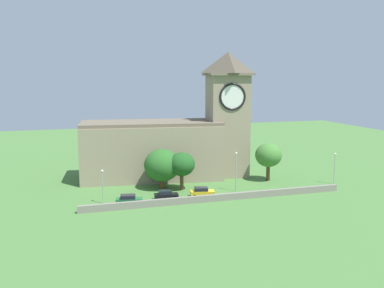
{
  "coord_description": "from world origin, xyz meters",
  "views": [
    {
      "loc": [
        -26.33,
        -73.21,
        22.04
      ],
      "look_at": [
        -1.77,
        7.07,
        8.86
      ],
      "focal_mm": 40.63,
      "sensor_mm": 36.0,
      "label": 1
    }
  ],
  "objects_px": {
    "streetlamp_west_mid": "(236,166)",
    "tree_riverside_east": "(268,155)",
    "tree_by_tower": "(182,164)",
    "car_green": "(129,200)",
    "tree_churchyard": "(162,165)",
    "car_yellow": "(202,192)",
    "streetlamp_central": "(335,163)",
    "streetlamp_west_end": "(103,181)",
    "car_black": "(166,195)",
    "church": "(174,139)"
  },
  "relations": [
    {
      "from": "tree_riverside_east",
      "to": "tree_by_tower",
      "type": "bearing_deg",
      "value": -174.25
    },
    {
      "from": "car_yellow",
      "to": "streetlamp_west_end",
      "type": "xyz_separation_m",
      "value": [
        -17.87,
        0.79,
        3.23
      ]
    },
    {
      "from": "streetlamp_west_mid",
      "to": "church",
      "type": "bearing_deg",
      "value": 118.17
    },
    {
      "from": "car_black",
      "to": "car_green",
      "type": "bearing_deg",
      "value": -169.92
    },
    {
      "from": "car_green",
      "to": "car_yellow",
      "type": "xyz_separation_m",
      "value": [
        13.67,
        1.23,
        -0.02
      ]
    },
    {
      "from": "church",
      "to": "streetlamp_west_mid",
      "type": "relative_size",
      "value": 4.9
    },
    {
      "from": "streetlamp_west_end",
      "to": "tree_riverside_east",
      "type": "height_order",
      "value": "tree_riverside_east"
    },
    {
      "from": "streetlamp_west_end",
      "to": "tree_churchyard",
      "type": "bearing_deg",
      "value": 29.96
    },
    {
      "from": "car_yellow",
      "to": "tree_riverside_east",
      "type": "xyz_separation_m",
      "value": [
        17.37,
        7.78,
        4.58
      ]
    },
    {
      "from": "car_black",
      "to": "streetlamp_west_mid",
      "type": "bearing_deg",
      "value": 6.98
    },
    {
      "from": "tree_churchyard",
      "to": "tree_riverside_east",
      "type": "relative_size",
      "value": 0.98
    },
    {
      "from": "car_yellow",
      "to": "streetlamp_west_mid",
      "type": "xyz_separation_m",
      "value": [
        7.44,
        1.74,
        4.16
      ]
    },
    {
      "from": "tree_by_tower",
      "to": "streetlamp_west_mid",
      "type": "bearing_deg",
      "value": -22.82
    },
    {
      "from": "streetlamp_west_mid",
      "to": "streetlamp_central",
      "type": "relative_size",
      "value": 1.17
    },
    {
      "from": "tree_by_tower",
      "to": "streetlamp_west_end",
      "type": "bearing_deg",
      "value": -162.23
    },
    {
      "from": "streetlamp_west_end",
      "to": "streetlamp_west_mid",
      "type": "xyz_separation_m",
      "value": [
        25.31,
        0.94,
        0.93
      ]
    },
    {
      "from": "car_yellow",
      "to": "tree_by_tower",
      "type": "bearing_deg",
      "value": 111.06
    },
    {
      "from": "church",
      "to": "tree_riverside_east",
      "type": "relative_size",
      "value": 4.68
    },
    {
      "from": "church",
      "to": "streetlamp_central",
      "type": "relative_size",
      "value": 5.76
    },
    {
      "from": "church",
      "to": "streetlamp_west_mid",
      "type": "distance_m",
      "value": 17.72
    },
    {
      "from": "car_black",
      "to": "tree_churchyard",
      "type": "bearing_deg",
      "value": 81.71
    },
    {
      "from": "car_yellow",
      "to": "tree_by_tower",
      "type": "relative_size",
      "value": 0.63
    },
    {
      "from": "streetlamp_west_mid",
      "to": "tree_by_tower",
      "type": "distance_m",
      "value": 10.5
    },
    {
      "from": "tree_by_tower",
      "to": "car_green",
      "type": "bearing_deg",
      "value": -148.4
    },
    {
      "from": "streetlamp_central",
      "to": "car_yellow",
      "type": "bearing_deg",
      "value": -178.07
    },
    {
      "from": "car_yellow",
      "to": "tree_churchyard",
      "type": "distance_m",
      "value": 10.38
    },
    {
      "from": "tree_churchyard",
      "to": "tree_by_tower",
      "type": "height_order",
      "value": "tree_churchyard"
    },
    {
      "from": "streetlamp_west_mid",
      "to": "streetlamp_west_end",
      "type": "bearing_deg",
      "value": -177.87
    },
    {
      "from": "tree_riverside_east",
      "to": "tree_by_tower",
      "type": "relative_size",
      "value": 1.08
    },
    {
      "from": "church",
      "to": "streetlamp_west_end",
      "type": "xyz_separation_m",
      "value": [
        -17.1,
        -16.27,
        -4.33
      ]
    },
    {
      "from": "car_yellow",
      "to": "tree_churchyard",
      "type": "height_order",
      "value": "tree_churchyard"
    },
    {
      "from": "tree_churchyard",
      "to": "tree_riverside_east",
      "type": "bearing_deg",
      "value": -0.1
    },
    {
      "from": "car_black",
      "to": "tree_churchyard",
      "type": "relative_size",
      "value": 0.57
    },
    {
      "from": "car_green",
      "to": "car_black",
      "type": "relative_size",
      "value": 1.08
    },
    {
      "from": "streetlamp_central",
      "to": "streetlamp_west_mid",
      "type": "bearing_deg",
      "value": 177.97
    },
    {
      "from": "streetlamp_west_mid",
      "to": "streetlamp_central",
      "type": "distance_m",
      "value": 21.5
    },
    {
      "from": "car_yellow",
      "to": "streetlamp_west_mid",
      "type": "relative_size",
      "value": 0.61
    },
    {
      "from": "car_green",
      "to": "car_black",
      "type": "xyz_separation_m",
      "value": [
        6.85,
        1.22,
        -0.05
      ]
    },
    {
      "from": "car_yellow",
      "to": "car_black",
      "type": "bearing_deg",
      "value": -179.92
    },
    {
      "from": "streetlamp_west_mid",
      "to": "tree_riverside_east",
      "type": "relative_size",
      "value": 0.95
    },
    {
      "from": "car_black",
      "to": "streetlamp_west_mid",
      "type": "relative_size",
      "value": 0.58
    },
    {
      "from": "tree_churchyard",
      "to": "car_green",
      "type": "bearing_deg",
      "value": -131.43
    },
    {
      "from": "car_green",
      "to": "streetlamp_central",
      "type": "bearing_deg",
      "value": 2.96
    },
    {
      "from": "church",
      "to": "streetlamp_west_mid",
      "type": "bearing_deg",
      "value": -61.83
    },
    {
      "from": "streetlamp_west_mid",
      "to": "tree_riverside_east",
      "type": "bearing_deg",
      "value": 31.34
    },
    {
      "from": "car_green",
      "to": "tree_churchyard",
      "type": "distance_m",
      "value": 12.64
    },
    {
      "from": "car_yellow",
      "to": "tree_churchyard",
      "type": "xyz_separation_m",
      "value": [
        -5.68,
        7.82,
        3.78
      ]
    },
    {
      "from": "tree_churchyard",
      "to": "tree_by_tower",
      "type": "relative_size",
      "value": 1.06
    },
    {
      "from": "car_black",
      "to": "car_yellow",
      "type": "height_order",
      "value": "car_yellow"
    },
    {
      "from": "car_green",
      "to": "streetlamp_west_mid",
      "type": "distance_m",
      "value": 21.71
    }
  ]
}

